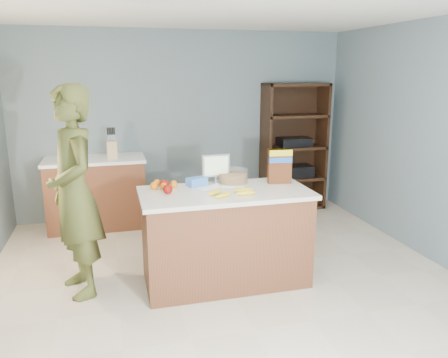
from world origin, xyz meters
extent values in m
cube|color=beige|center=(0.00, 0.00, 0.00)|extent=(4.50, 5.00, 0.02)
cube|color=slate|center=(0.00, 2.50, 1.25)|extent=(4.50, 0.02, 2.50)
cube|color=brown|center=(0.00, 0.30, 0.43)|extent=(1.50, 0.70, 0.86)
cube|color=silver|center=(0.00, 0.30, 0.88)|extent=(1.56, 0.76, 0.04)
cube|color=black|center=(0.00, 0.30, 0.05)|extent=(1.46, 0.66, 0.10)
cube|color=brown|center=(-1.20, 2.20, 0.43)|extent=(1.20, 0.60, 0.86)
cube|color=white|center=(-1.20, 2.20, 0.88)|extent=(1.24, 0.62, 0.04)
cube|color=black|center=(1.55, 2.48, 0.90)|extent=(0.90, 0.04, 1.80)
cube|color=black|center=(1.12, 2.30, 0.90)|extent=(0.04, 0.40, 1.80)
cube|color=black|center=(1.98, 2.30, 0.90)|extent=(0.04, 0.40, 1.80)
cube|color=black|center=(1.55, 2.30, 0.02)|extent=(0.90, 0.40, 0.04)
cube|color=black|center=(1.55, 2.30, 0.45)|extent=(0.90, 0.40, 0.04)
cube|color=black|center=(1.55, 2.30, 0.90)|extent=(0.90, 0.40, 0.04)
cube|color=black|center=(1.55, 2.30, 1.35)|extent=(0.90, 0.40, 0.04)
cube|color=black|center=(1.55, 2.30, 1.78)|extent=(0.90, 0.40, 0.04)
cube|color=black|center=(1.55, 2.30, 0.55)|extent=(0.55, 0.32, 0.16)
cube|color=black|center=(1.55, 2.30, 0.98)|extent=(0.45, 0.30, 0.12)
imported|color=#484D20|center=(-1.32, 0.45, 0.94)|extent=(0.65, 0.79, 1.87)
cube|color=tan|center=(-0.98, 2.12, 1.01)|extent=(0.12, 0.10, 0.22)
cylinder|color=black|center=(-1.02, 2.12, 1.17)|extent=(0.02, 0.02, 0.09)
cylinder|color=black|center=(-1.00, 2.12, 1.17)|extent=(0.02, 0.02, 0.09)
cylinder|color=black|center=(-0.98, 2.12, 1.17)|extent=(0.02, 0.02, 0.09)
cylinder|color=black|center=(-0.96, 2.12, 1.17)|extent=(0.02, 0.02, 0.09)
cylinder|color=black|center=(-0.94, 2.12, 1.17)|extent=(0.02, 0.02, 0.09)
cube|color=white|center=(-0.11, 0.45, 0.90)|extent=(0.25, 0.20, 0.00)
cube|color=white|center=(0.11, 0.44, 0.90)|extent=(0.24, 0.16, 0.00)
ellipsoid|color=yellow|center=(-0.12, 0.20, 0.92)|extent=(0.18, 0.13, 0.04)
ellipsoid|color=yellow|center=(-0.07, 0.10, 0.92)|extent=(0.18, 0.12, 0.04)
ellipsoid|color=yellow|center=(0.15, 0.20, 0.92)|extent=(0.19, 0.07, 0.04)
ellipsoid|color=yellow|center=(0.14, 0.11, 0.92)|extent=(0.18, 0.05, 0.04)
sphere|color=maroon|center=(-0.53, 0.52, 0.94)|extent=(0.09, 0.09, 0.09)
sphere|color=maroon|center=(-0.52, 0.33, 0.94)|extent=(0.09, 0.09, 0.09)
sphere|color=orange|center=(-0.63, 0.51, 0.93)|extent=(0.07, 0.07, 0.07)
sphere|color=orange|center=(-0.59, 0.62, 0.93)|extent=(0.07, 0.07, 0.07)
sphere|color=orange|center=(-0.54, 0.49, 0.93)|extent=(0.07, 0.07, 0.07)
sphere|color=orange|center=(-0.44, 0.53, 0.93)|extent=(0.07, 0.07, 0.07)
sphere|color=orange|center=(-0.63, 0.52, 0.93)|extent=(0.07, 0.07, 0.07)
cube|color=blue|center=(-0.22, 0.54, 0.94)|extent=(0.21, 0.17, 0.08)
cylinder|color=#267219|center=(0.15, 0.57, 0.95)|extent=(0.27, 0.27, 0.09)
cylinder|color=white|center=(0.15, 0.57, 0.97)|extent=(0.30, 0.30, 0.13)
cylinder|color=silver|center=(-0.01, 0.62, 0.91)|extent=(0.12, 0.12, 0.01)
cylinder|color=silver|center=(-0.01, 0.62, 0.94)|extent=(0.02, 0.02, 0.05)
cube|color=silver|center=(-0.01, 0.62, 1.07)|extent=(0.28, 0.06, 0.22)
cube|color=yellow|center=(-0.01, 0.60, 1.07)|extent=(0.24, 0.03, 0.18)
cube|color=#592B14|center=(0.58, 0.44, 1.07)|extent=(0.23, 0.11, 0.34)
cube|color=yellow|center=(0.58, 0.44, 1.21)|extent=(0.23, 0.11, 0.06)
cube|color=blue|center=(0.58, 0.44, 1.14)|extent=(0.23, 0.11, 0.05)
camera|label=1|loc=(-0.99, -3.42, 1.97)|focal=35.00mm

